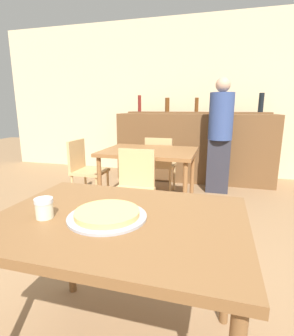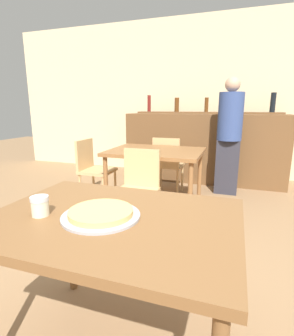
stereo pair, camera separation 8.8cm
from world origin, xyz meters
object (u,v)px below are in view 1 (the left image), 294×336
Objects in this scene: pizza_tray at (107,215)px; cheese_shaker at (44,208)px; chair_far_side_front at (133,185)px; person_standing at (220,132)px; chair_far_side_back at (160,162)px; chair_far_side_left at (85,167)px.

cheese_shaker is at bearing -165.40° from pizza_tray.
cheese_shaker is (0.07, -1.46, 0.33)m from chair_far_side_front.
cheese_shaker is 0.06× the size of person_standing.
chair_far_side_front is 0.51× the size of person_standing.
pizza_tray is (0.35, -2.58, 0.30)m from chair_far_side_back.
chair_far_side_left is 9.19× the size of cheese_shaker.
chair_far_side_left is 2.29m from cheese_shaker.
cheese_shaker reaches higher than pizza_tray.
chair_far_side_front is at bearing 92.89° from cheese_shaker.
person_standing is at bearing 76.25° from cheese_shaker.
chair_far_side_back is (0.00, 1.19, 0.00)m from chair_far_side_front.
chair_far_side_front is at bearing 90.00° from chair_far_side_back.
person_standing is at bearing 81.06° from pizza_tray.
chair_far_side_front is 1.77m from person_standing.
chair_far_side_back is 1.06m from chair_far_side_left.
chair_far_side_left is at bearing 121.56° from pizza_tray.
chair_far_side_front is 1.00× the size of chair_far_side_left.
chair_far_side_back is 2.62m from pizza_tray.
chair_far_side_left is at bearing 34.31° from chair_far_side_back.
pizza_tray is at bearing 97.62° from chair_far_side_back.
chair_far_side_back is 2.36× the size of pizza_tray.
person_standing is (0.46, 2.91, 0.11)m from pizza_tray.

